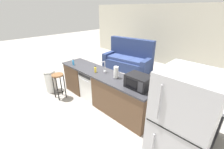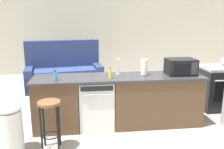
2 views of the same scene
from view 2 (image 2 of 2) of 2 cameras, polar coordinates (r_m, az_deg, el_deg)
The scene contains 13 objects.
ground_plane at distance 4.37m, azimuth -0.38°, elevation -11.99°, with size 24.00×24.00×0.00m, color gray.
wall_back at distance 8.17m, azimuth -1.69°, elevation 9.54°, with size 10.00×0.06×2.60m.
kitchen_counter at distance 4.24m, azimuth 2.85°, elevation -6.68°, with size 2.94×0.66×0.90m.
dishwasher at distance 4.18m, azimuth -3.82°, elevation -6.95°, with size 0.58×0.61×0.84m.
stove_range at distance 5.46m, azimuth 24.24°, elevation -2.86°, with size 0.76×0.68×0.90m.
microwave at distance 4.35m, azimuth 16.19°, elevation 1.82°, with size 0.50×0.37×0.28m.
sink_faucet at distance 4.12m, azimuth 1.49°, elevation 1.61°, with size 0.07×0.18×0.30m.
paper_towel_roll at distance 4.16m, azimuth 7.74°, elevation 1.70°, with size 0.14×0.14×0.28m.
soap_bottle at distance 3.95m, azimuth -0.39°, elevation 0.20°, with size 0.06×0.06×0.18m.
dish_soap_bottle at distance 3.86m, azimuth -13.41°, elevation -0.50°, with size 0.06×0.06×0.18m.
bar_stool at distance 3.53m, azimuth -14.76°, elevation -9.44°, with size 0.32×0.32×0.74m.
trash_bin at distance 3.71m, azimuth -23.29°, elevation -11.63°, with size 0.35×0.35×0.74m.
couch at distance 6.63m, azimuth -11.44°, elevation 0.35°, with size 2.11×1.18×1.27m.
Camera 2 is at (-0.45, -3.91, 1.90)m, focal length 38.00 mm.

